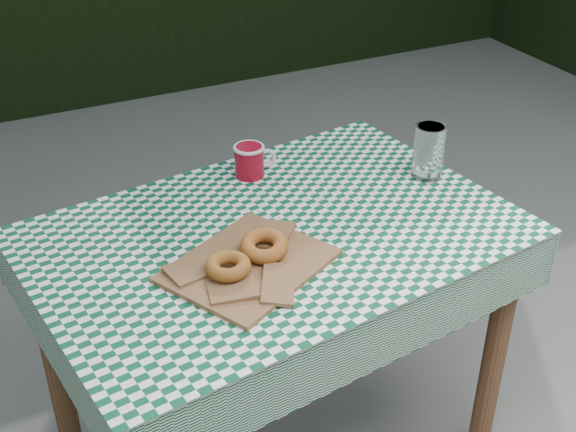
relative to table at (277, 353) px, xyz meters
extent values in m
cube|color=#57331D|center=(0.00, 0.00, 0.00)|extent=(1.19, 0.88, 0.75)
cube|color=#0B4629|center=(0.00, 0.00, 0.38)|extent=(1.21, 0.90, 0.01)
cube|color=olive|center=(-0.12, -0.11, 0.39)|extent=(0.42, 0.39, 0.02)
torus|color=brown|center=(-0.17, -0.13, 0.41)|extent=(0.11, 0.11, 0.03)
torus|color=#974F1F|center=(-0.07, -0.09, 0.42)|extent=(0.15, 0.15, 0.03)
cylinder|color=white|center=(0.47, 0.07, 0.45)|extent=(0.10, 0.10, 0.14)
camera|label=1|loc=(-0.62, -1.35, 1.33)|focal=46.98mm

